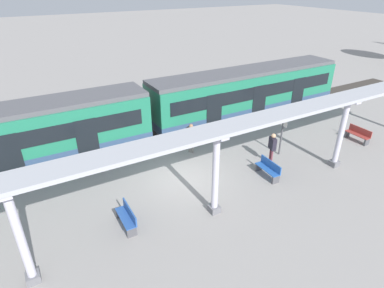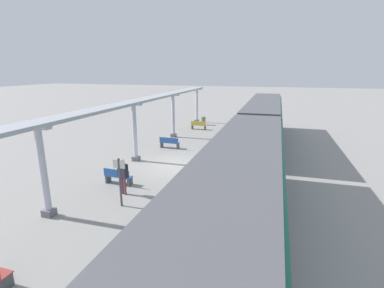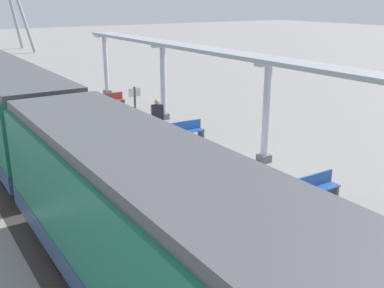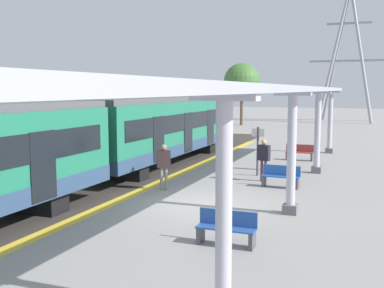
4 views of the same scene
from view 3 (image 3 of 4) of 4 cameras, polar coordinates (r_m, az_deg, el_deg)
name	(u,v)px [view 3 (image 3 of 4)]	position (r m, az deg, el deg)	size (l,w,h in m)	color
ground_plane	(200,176)	(15.90, 0.96, -4.06)	(176.00, 176.00, 0.00)	gray
tactile_edge_strip	(120,196)	(14.53, -9.12, -6.47)	(0.50, 38.12, 0.01)	gold
trackbed	(63,210)	(13.97, -16.10, -8.03)	(3.20, 50.12, 0.01)	#38332D
train_near_carriage	(207,283)	(7.17, 1.90, -17.19)	(2.65, 14.44, 3.48)	#1F7556
train_far_carriage	(1,102)	(20.50, -23.09, 4.92)	(2.65, 14.44, 3.48)	#1F7556
canopy_pillar_third	(266,113)	(16.87, 9.40, 3.89)	(1.10, 0.44, 3.80)	slate
canopy_pillar_fourth	(163,82)	(22.97, -3.68, 7.82)	(1.10, 0.44, 3.80)	slate
canopy_pillar_fifth	(106,65)	(29.52, -10.89, 9.80)	(1.10, 0.44, 3.80)	slate
canopy_beam	(268,60)	(16.57, 9.56, 10.51)	(1.20, 30.70, 0.16)	#A8AAB2
bench_near_end	(317,188)	(14.33, 15.55, -5.38)	(1.50, 0.46, 0.86)	#2A539E
bench_mid_platform	(187,131)	(19.67, -0.63, 1.68)	(1.52, 0.52, 0.86)	#2557A8
bench_far_end	(111,101)	(26.01, -10.22, 5.44)	(1.50, 0.45, 0.86)	#9B3832
platform_info_sign	(135,106)	(20.56, -7.23, 4.81)	(0.56, 0.10, 2.20)	#4C4C51
passenger_waiting_near_edge	(120,145)	(15.80, -9.12, -0.14)	(0.56, 0.45, 1.78)	gray
passenger_by_the_benches	(157,114)	(19.87, -4.40, 3.80)	(0.56, 0.37, 1.78)	brown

